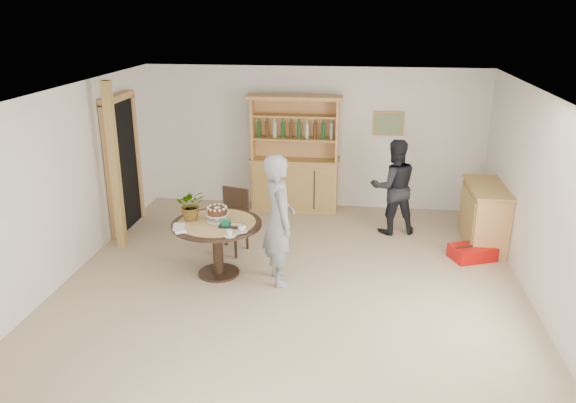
{
  "coord_description": "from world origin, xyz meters",
  "views": [
    {
      "loc": [
        0.81,
        -6.26,
        3.46
      ],
      "look_at": [
        -0.08,
        0.61,
        1.05
      ],
      "focal_mm": 35.0,
      "sensor_mm": 36.0,
      "label": 1
    }
  ],
  "objects_px": {
    "sideboard": "(485,215)",
    "red_suitcase": "(472,252)",
    "teen_boy": "(279,220)",
    "hutch": "(295,172)",
    "dining_chair": "(233,216)",
    "dining_table": "(217,233)",
    "adult_person": "(394,187)"
  },
  "relations": [
    {
      "from": "sideboard",
      "to": "red_suitcase",
      "type": "bearing_deg",
      "value": -112.86
    },
    {
      "from": "dining_table",
      "to": "dining_chair",
      "type": "relative_size",
      "value": 1.27
    },
    {
      "from": "dining_chair",
      "to": "teen_boy",
      "type": "height_order",
      "value": "teen_boy"
    },
    {
      "from": "sideboard",
      "to": "adult_person",
      "type": "height_order",
      "value": "adult_person"
    },
    {
      "from": "hutch",
      "to": "sideboard",
      "type": "relative_size",
      "value": 1.62
    },
    {
      "from": "sideboard",
      "to": "red_suitcase",
      "type": "relative_size",
      "value": 1.78
    },
    {
      "from": "dining_table",
      "to": "adult_person",
      "type": "height_order",
      "value": "adult_person"
    },
    {
      "from": "sideboard",
      "to": "adult_person",
      "type": "distance_m",
      "value": 1.43
    },
    {
      "from": "sideboard",
      "to": "dining_chair",
      "type": "relative_size",
      "value": 1.33
    },
    {
      "from": "dining_chair",
      "to": "adult_person",
      "type": "height_order",
      "value": "adult_person"
    },
    {
      "from": "dining_chair",
      "to": "red_suitcase",
      "type": "relative_size",
      "value": 1.34
    },
    {
      "from": "hutch",
      "to": "dining_chair",
      "type": "bearing_deg",
      "value": -109.99
    },
    {
      "from": "dining_table",
      "to": "red_suitcase",
      "type": "height_order",
      "value": "dining_table"
    },
    {
      "from": "hutch",
      "to": "sideboard",
      "type": "bearing_deg",
      "value": -22.21
    },
    {
      "from": "hutch",
      "to": "dining_chair",
      "type": "xyz_separation_m",
      "value": [
        -0.7,
        -1.93,
        -0.15
      ]
    },
    {
      "from": "sideboard",
      "to": "dining_table",
      "type": "bearing_deg",
      "value": -158.12
    },
    {
      "from": "sideboard",
      "to": "red_suitcase",
      "type": "xyz_separation_m",
      "value": [
        -0.24,
        -0.57,
        -0.37
      ]
    },
    {
      "from": "dining_chair",
      "to": "sideboard",
      "type": "bearing_deg",
      "value": 26.28
    },
    {
      "from": "dining_table",
      "to": "red_suitcase",
      "type": "xyz_separation_m",
      "value": [
        3.52,
        0.94,
        -0.5
      ]
    },
    {
      "from": "red_suitcase",
      "to": "teen_boy",
      "type": "bearing_deg",
      "value": 178.88
    },
    {
      "from": "dining_chair",
      "to": "red_suitcase",
      "type": "distance_m",
      "value": 3.53
    },
    {
      "from": "dining_table",
      "to": "teen_boy",
      "type": "bearing_deg",
      "value": -6.71
    },
    {
      "from": "sideboard",
      "to": "hutch",
      "type": "bearing_deg",
      "value": 157.79
    },
    {
      "from": "sideboard",
      "to": "dining_chair",
      "type": "xyz_separation_m",
      "value": [
        -3.74,
        -0.68,
        0.06
      ]
    },
    {
      "from": "sideboard",
      "to": "teen_boy",
      "type": "height_order",
      "value": "teen_boy"
    },
    {
      "from": "hutch",
      "to": "sideboard",
      "type": "distance_m",
      "value": 3.29
    },
    {
      "from": "dining_chair",
      "to": "adult_person",
      "type": "xyz_separation_m",
      "value": [
        2.38,
        1.02,
        0.23
      ]
    },
    {
      "from": "dining_table",
      "to": "adult_person",
      "type": "xyz_separation_m",
      "value": [
        2.4,
        1.84,
        0.16
      ]
    },
    {
      "from": "teen_boy",
      "to": "sideboard",
      "type": "bearing_deg",
      "value": -81.53
    },
    {
      "from": "dining_table",
      "to": "dining_chair",
      "type": "distance_m",
      "value": 0.83
    },
    {
      "from": "hutch",
      "to": "dining_table",
      "type": "relative_size",
      "value": 1.7
    },
    {
      "from": "hutch",
      "to": "red_suitcase",
      "type": "distance_m",
      "value": 3.39
    }
  ]
}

